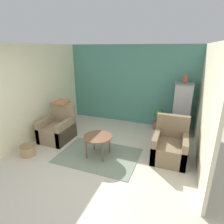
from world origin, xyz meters
TOP-DOWN VIEW (x-y plane):
  - ground_plane at (0.00, 0.00)m, footprint 20.00×20.00m
  - wall_back_accent at (0.00, 3.44)m, footprint 4.36×0.06m
  - wall_left at (-2.15, 1.71)m, footprint 0.06×3.41m
  - wall_right at (2.15, 1.71)m, footprint 0.06×3.41m
  - area_rug at (-0.09, 1.01)m, footprint 1.89×1.33m
  - coffee_table at (-0.09, 1.01)m, footprint 0.68×0.68m
  - armchair_left at (-1.52, 1.40)m, footprint 0.75×0.86m
  - armchair_right at (1.51, 1.50)m, footprint 0.75×0.86m
  - birdcage at (1.68, 2.99)m, footprint 0.50×0.50m
  - parrot at (1.68, 2.99)m, footprint 0.11×0.19m
  - potted_plant at (1.04, 3.10)m, footprint 0.30×0.30m
  - wicker_basket at (-1.69, 0.42)m, footprint 0.35×0.35m
  - throw_pillow at (-1.52, 1.71)m, footprint 0.34×0.34m

SIDE VIEW (x-z plane):
  - ground_plane at x=0.00m, z-range 0.00..0.00m
  - area_rug at x=-0.09m, z-range 0.00..0.01m
  - wicker_basket at x=-1.69m, z-range 0.01..0.28m
  - armchair_left at x=-1.52m, z-range -0.19..0.79m
  - armchair_right at x=1.51m, z-range -0.19..0.79m
  - potted_plant at x=1.04m, z-range 0.00..0.69m
  - coffee_table at x=-0.09m, z-range 0.21..0.74m
  - birdcage at x=1.68m, z-range 0.00..1.54m
  - throw_pillow at x=-1.52m, z-range 0.98..1.08m
  - wall_back_accent at x=0.00m, z-range 0.00..2.58m
  - wall_left at x=-2.15m, z-range 0.00..2.58m
  - wall_right at x=2.15m, z-range 0.00..2.58m
  - parrot at x=1.68m, z-range 1.53..1.76m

